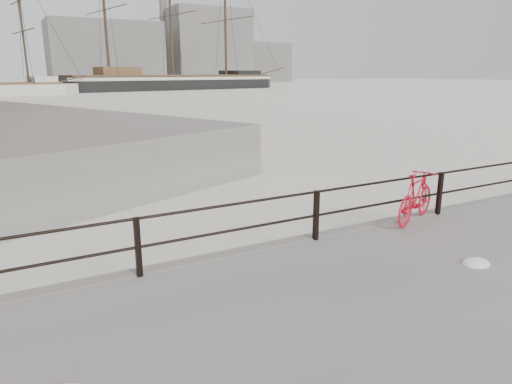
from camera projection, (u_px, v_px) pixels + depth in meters
name	position (u px, v px, depth m)	size (l,w,h in m)	color
ground	(431.00, 226.00, 10.89)	(400.00, 400.00, 0.00)	white
guardrail	(440.00, 193.00, 10.54)	(28.00, 0.10, 1.00)	black
bicycle	(416.00, 197.00, 10.00)	(1.86, 0.28, 1.12)	red
barque_black	(174.00, 90.00, 95.70)	(59.97, 19.63, 33.94)	black
industrial_west	(105.00, 53.00, 136.71)	(32.00, 18.00, 18.00)	gray
industrial_mid	(207.00, 47.00, 156.39)	(26.00, 20.00, 24.00)	gray
industrial_east	(258.00, 63.00, 172.56)	(20.00, 16.00, 14.00)	gray
smokestack	(164.00, 15.00, 152.07)	(2.80, 2.80, 44.00)	gray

